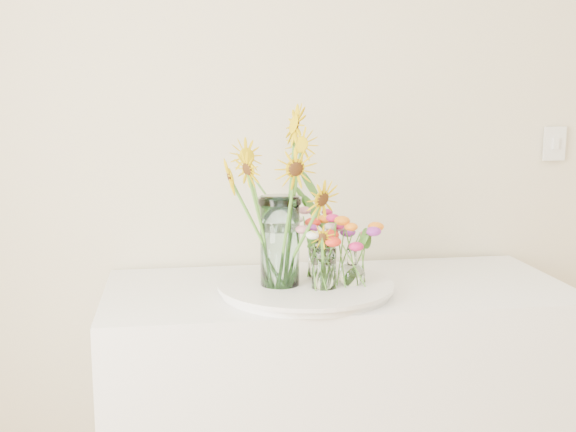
# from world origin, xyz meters

# --- Properties ---
(counter) EXTENTS (1.40, 0.60, 0.90)m
(counter) POSITION_xyz_m (-0.33, 1.93, 0.45)
(counter) COLOR white
(counter) RESTS_ON ground_plane
(tray) EXTENTS (0.49, 0.49, 0.02)m
(tray) POSITION_xyz_m (-0.44, 1.86, 0.91)
(tray) COLOR white
(tray) RESTS_ON counter
(mason_jar) EXTENTS (0.11, 0.11, 0.26)m
(mason_jar) POSITION_xyz_m (-0.51, 1.86, 1.06)
(mason_jar) COLOR silver
(mason_jar) RESTS_ON tray
(sunflower_bouquet) EXTENTS (0.69, 0.69, 0.51)m
(sunflower_bouquet) POSITION_xyz_m (-0.51, 1.86, 1.18)
(sunflower_bouquet) COLOR #DAB504
(sunflower_bouquet) RESTS_ON tray
(small_vase_a) EXTENTS (0.08, 0.08, 0.12)m
(small_vase_a) POSITION_xyz_m (-0.39, 1.81, 0.99)
(small_vase_a) COLOR white
(small_vase_a) RESTS_ON tray
(wildflower_posy_a) EXTENTS (0.19, 0.19, 0.21)m
(wildflower_posy_a) POSITION_xyz_m (-0.39, 1.81, 1.03)
(wildflower_posy_a) COLOR orange
(wildflower_posy_a) RESTS_ON tray
(small_vase_b) EXTENTS (0.09, 0.09, 0.11)m
(small_vase_b) POSITION_xyz_m (-0.31, 1.83, 0.98)
(small_vase_b) COLOR white
(small_vase_b) RESTS_ON tray
(wildflower_posy_b) EXTENTS (0.19, 0.19, 0.20)m
(wildflower_posy_b) POSITION_xyz_m (-0.31, 1.83, 1.03)
(wildflower_posy_b) COLOR orange
(wildflower_posy_b) RESTS_ON tray
(small_vase_c) EXTENTS (0.08, 0.08, 0.13)m
(small_vase_c) POSITION_xyz_m (-0.38, 1.93, 0.99)
(small_vase_c) COLOR white
(small_vase_c) RESTS_ON tray
(wildflower_posy_c) EXTENTS (0.21, 0.21, 0.22)m
(wildflower_posy_c) POSITION_xyz_m (-0.38, 1.93, 1.03)
(wildflower_posy_c) COLOR orange
(wildflower_posy_c) RESTS_ON tray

